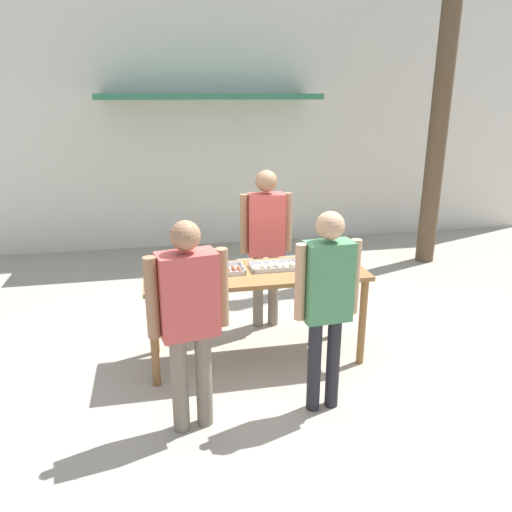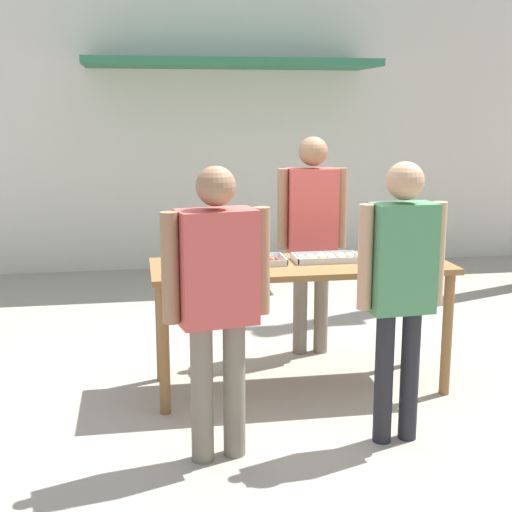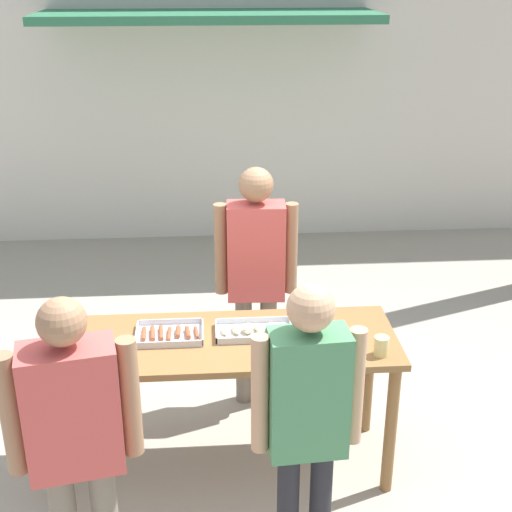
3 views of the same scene
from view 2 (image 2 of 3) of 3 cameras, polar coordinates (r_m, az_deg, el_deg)
name	(u,v)px [view 2 (image 2 of 3)]	position (r m, az deg, el deg)	size (l,w,h in m)	color
ground_plane	(299,386)	(5.11, 3.49, -10.37)	(24.00, 24.00, 0.00)	#A39989
building_facade_back	(225,79)	(8.66, -2.46, 13.98)	(12.00, 1.11, 4.50)	beige
serving_table	(301,280)	(4.87, 3.60, -1.96)	(2.03, 0.71, 0.89)	brown
food_tray_sausages	(255,261)	(4.84, -0.05, -0.42)	(0.39, 0.28, 0.04)	silver
food_tray_buns	(327,258)	(4.94, 5.71, -0.13)	(0.45, 0.25, 0.06)	silver
condiment_jar_mustard	(173,270)	(4.48, -6.65, -1.14)	(0.07, 0.07, 0.08)	#567A38
condiment_jar_ketchup	(189,270)	(4.49, -5.36, -1.09)	(0.07, 0.07, 0.08)	#B22319
beer_cup	(437,258)	(4.89, 14.27, -0.15)	(0.08, 0.08, 0.11)	#DBC67A
person_server_behind_table	(312,225)	(5.53, 4.50, 2.49)	(0.54, 0.22, 1.71)	#756B5B
person_customer_holding_hotdog	(217,290)	(3.82, -3.13, -2.72)	(0.59, 0.30, 1.63)	#756B5B
person_customer_with_cup	(401,277)	(4.10, 11.53, -1.64)	(0.52, 0.22, 1.64)	#232328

